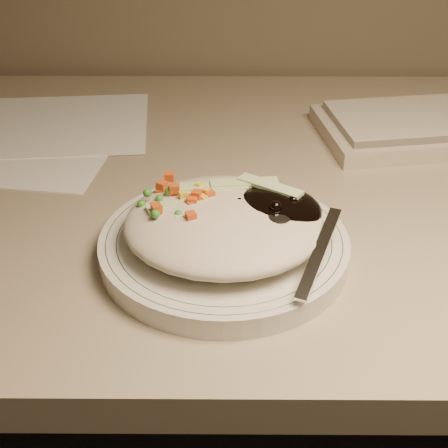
{
  "coord_description": "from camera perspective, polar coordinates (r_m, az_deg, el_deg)",
  "views": [
    {
      "loc": [
        -0.08,
        0.71,
        1.1
      ],
      "look_at": [
        -0.08,
        1.21,
        0.78
      ],
      "focal_mm": 50.0,
      "sensor_mm": 36.0,
      "label": 1
    }
  ],
  "objects": [
    {
      "name": "plate",
      "position": [
        0.61,
        0.0,
        -2.04
      ],
      "size": [
        0.24,
        0.24,
        0.02
      ],
      "primitive_type": "cylinder",
      "color": "silver",
      "rests_on": "desk"
    },
    {
      "name": "papers",
      "position": [
        0.9,
        -18.12,
        7.71
      ],
      "size": [
        0.36,
        0.31,
        0.0
      ],
      "color": "white",
      "rests_on": "desk"
    },
    {
      "name": "plate_rim",
      "position": [
        0.61,
        0.0,
        -1.26
      ],
      "size": [
        0.23,
        0.23,
        0.0
      ],
      "color": "#144723",
      "rests_on": "plate"
    },
    {
      "name": "meal",
      "position": [
        0.6,
        0.41,
        0.41
      ],
      "size": [
        0.21,
        0.19,
        0.05
      ],
      "color": "#BAAE97",
      "rests_on": "plate"
    },
    {
      "name": "desk",
      "position": [
        0.88,
        5.38,
        -7.09
      ],
      "size": [
        1.4,
        0.7,
        0.74
      ],
      "color": "gray",
      "rests_on": "ground"
    }
  ]
}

